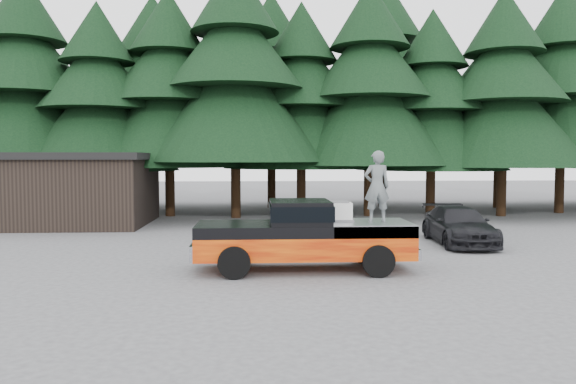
{
  "coord_description": "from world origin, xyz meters",
  "views": [
    {
      "loc": [
        0.01,
        -14.37,
        3.07
      ],
      "look_at": [
        0.84,
        0.0,
        2.2
      ],
      "focal_mm": 35.0,
      "sensor_mm": 36.0,
      "label": 1
    }
  ],
  "objects": [
    {
      "name": "treeline",
      "position": [
        0.42,
        17.2,
        7.72
      ],
      "size": [
        60.15,
        16.05,
        17.5
      ],
      "color": "black",
      "rests_on": "ground"
    },
    {
      "name": "air_compressor",
      "position": [
        2.31,
        0.95,
        1.57
      ],
      "size": [
        0.75,
        0.64,
        0.49
      ],
      "primitive_type": "cube",
      "rotation": [
        0.0,
        0.0,
        -0.07
      ],
      "color": "silver",
      "rests_on": "pickup_truck"
    },
    {
      "name": "utility_building",
      "position": [
        -9.0,
        12.0,
        1.67
      ],
      "size": [
        8.4,
        6.4,
        3.3
      ],
      "color": "black",
      "rests_on": "ground"
    },
    {
      "name": "ground",
      "position": [
        0.0,
        0.0,
        0.0
      ],
      "size": [
        120.0,
        120.0,
        0.0
      ],
      "primitive_type": "plane",
      "color": "#47484A",
      "rests_on": "ground"
    },
    {
      "name": "man_on_bed",
      "position": [
        3.31,
        0.71,
        2.3
      ],
      "size": [
        0.72,
        0.49,
        1.94
      ],
      "primitive_type": "imported",
      "rotation": [
        0.0,
        0.0,
        3.18
      ],
      "color": "#5B6262",
      "rests_on": "pickup_truck"
    },
    {
      "name": "pickup_truck",
      "position": [
        1.31,
        0.75,
        0.67
      ],
      "size": [
        6.0,
        2.04,
        1.33
      ],
      "primitive_type": null,
      "color": "orange",
      "rests_on": "ground"
    },
    {
      "name": "truck_cab",
      "position": [
        1.21,
        0.75,
        1.62
      ],
      "size": [
        1.66,
        1.9,
        0.59
      ],
      "primitive_type": "cube",
      "color": "black",
      "rests_on": "pickup_truck"
    },
    {
      "name": "parked_car",
      "position": [
        7.27,
        5.16,
        0.66
      ],
      "size": [
        2.08,
        4.64,
        1.32
      ],
      "primitive_type": "imported",
      "rotation": [
        0.0,
        0.0,
        -0.05
      ],
      "color": "black",
      "rests_on": "ground"
    }
  ]
}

